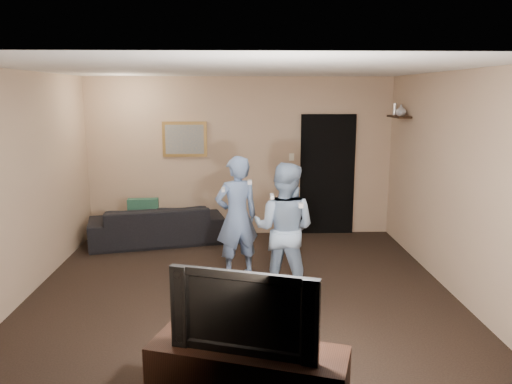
{
  "coord_description": "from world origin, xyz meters",
  "views": [
    {
      "loc": [
        -0.02,
        -5.68,
        2.35
      ],
      "look_at": [
        0.19,
        0.3,
        1.15
      ],
      "focal_mm": 35.0,
      "sensor_mm": 36.0,
      "label": 1
    }
  ],
  "objects_px": {
    "television": "(247,308)",
    "wii_player_left": "(237,217)",
    "wii_player_right": "(284,229)",
    "tv_console": "(248,380)",
    "sofa": "(157,224)"
  },
  "relations": [
    {
      "from": "television",
      "to": "wii_player_left",
      "type": "height_order",
      "value": "wii_player_left"
    },
    {
      "from": "wii_player_left",
      "to": "wii_player_right",
      "type": "bearing_deg",
      "value": -45.73
    },
    {
      "from": "television",
      "to": "tv_console",
      "type": "bearing_deg",
      "value": 0.0
    },
    {
      "from": "wii_player_left",
      "to": "sofa",
      "type": "bearing_deg",
      "value": 130.34
    },
    {
      "from": "tv_console",
      "to": "wii_player_right",
      "type": "xyz_separation_m",
      "value": [
        0.47,
        2.24,
        0.53
      ]
    },
    {
      "from": "sofa",
      "to": "wii_player_right",
      "type": "xyz_separation_m",
      "value": [
        1.83,
        -2.07,
        0.48
      ]
    },
    {
      "from": "tv_console",
      "to": "wii_player_right",
      "type": "relative_size",
      "value": 0.94
    },
    {
      "from": "tv_console",
      "to": "television",
      "type": "bearing_deg",
      "value": 0.0
    },
    {
      "from": "television",
      "to": "wii_player_right",
      "type": "height_order",
      "value": "wii_player_right"
    },
    {
      "from": "tv_console",
      "to": "wii_player_left",
      "type": "bearing_deg",
      "value": 109.59
    },
    {
      "from": "wii_player_left",
      "to": "tv_console",
      "type": "bearing_deg",
      "value": -88.25
    },
    {
      "from": "television",
      "to": "wii_player_right",
      "type": "relative_size",
      "value": 0.69
    },
    {
      "from": "tv_console",
      "to": "television",
      "type": "height_order",
      "value": "television"
    },
    {
      "from": "tv_console",
      "to": "wii_player_right",
      "type": "height_order",
      "value": "wii_player_right"
    },
    {
      "from": "television",
      "to": "wii_player_left",
      "type": "xyz_separation_m",
      "value": [
        -0.09,
        2.81,
        -0.04
      ]
    }
  ]
}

